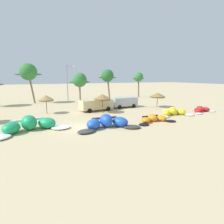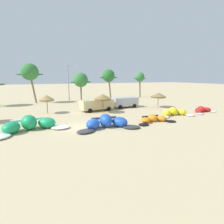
% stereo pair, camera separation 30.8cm
% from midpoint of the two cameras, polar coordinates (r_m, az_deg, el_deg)
% --- Properties ---
extents(ground_plane, '(260.00, 260.00, 0.00)m').
position_cam_midpoint_polar(ground_plane, '(20.09, -9.36, -4.83)').
color(ground_plane, '#C6B284').
extents(kite_left, '(7.88, 4.44, 1.56)m').
position_cam_midpoint_polar(kite_left, '(20.36, -24.48, -3.75)').
color(kite_left, white).
rests_on(kite_left, ground).
extents(kite_left_of_center, '(7.23, 3.66, 1.47)m').
position_cam_midpoint_polar(kite_left_of_center, '(19.50, -1.28, -3.46)').
color(kite_left_of_center, '#333338').
rests_on(kite_left_of_center, ground).
extents(kite_center, '(5.56, 2.50, 0.94)m').
position_cam_midpoint_polar(kite_center, '(22.62, 13.60, -2.24)').
color(kite_center, black).
rests_on(kite_center, ground).
extents(kite_right_of_center, '(5.77, 2.94, 1.18)m').
position_cam_midpoint_polar(kite_right_of_center, '(27.26, 19.64, -0.12)').
color(kite_right_of_center, white).
rests_on(kite_right_of_center, ground).
extents(kite_right, '(4.96, 2.65, 0.93)m').
position_cam_midpoint_polar(kite_right, '(31.52, 27.29, 0.57)').
color(kite_right, white).
rests_on(kite_right, ground).
extents(beach_umbrella_middle, '(2.24, 2.24, 2.84)m').
position_cam_midpoint_polar(beach_umbrella_middle, '(28.48, -19.96, 4.27)').
color(beach_umbrella_middle, brown).
rests_on(beach_umbrella_middle, ground).
extents(beach_umbrella_near_palms, '(2.63, 2.63, 2.92)m').
position_cam_midpoint_polar(beach_umbrella_near_palms, '(27.32, -2.65, 4.83)').
color(beach_umbrella_near_palms, brown).
rests_on(beach_umbrella_near_palms, ground).
extents(beach_umbrella_outermost, '(2.79, 2.79, 2.70)m').
position_cam_midpoint_polar(beach_umbrella_outermost, '(33.40, 14.93, 5.26)').
color(beach_umbrella_outermost, brown).
rests_on(beach_umbrella_outermost, ground).
extents(parked_van, '(4.79, 2.44, 1.84)m').
position_cam_midpoint_polar(parked_van, '(32.35, 4.20, 3.36)').
color(parked_van, '#B2B7BC').
rests_on(parked_van, ground).
extents(parked_car_second, '(5.59, 2.82, 1.84)m').
position_cam_midpoint_polar(parked_car_second, '(29.23, -4.81, 2.51)').
color(parked_car_second, beige).
rests_on(parked_car_second, ground).
extents(palm_left_of_gap, '(5.20, 3.47, 8.24)m').
position_cam_midpoint_polar(palm_left_of_gap, '(40.91, -24.68, 11.53)').
color(palm_left_of_gap, '#7F6647').
rests_on(palm_left_of_gap, ground).
extents(palm_center_left, '(4.81, 3.21, 6.43)m').
position_cam_midpoint_polar(palm_center_left, '(40.67, -9.80, 10.04)').
color(palm_center_left, '#7F6647').
rests_on(palm_center_left, ground).
extents(palm_center_right, '(4.41, 2.94, 7.25)m').
position_cam_midpoint_polar(palm_center_right, '(42.58, -0.89, 11.47)').
color(palm_center_right, '#7F6647').
rests_on(palm_center_right, ground).
extents(palm_right_of_gap, '(3.78, 2.52, 6.73)m').
position_cam_midpoint_polar(palm_right_of_gap, '(49.47, 9.10, 10.90)').
color(palm_right_of_gap, brown).
rests_on(palm_right_of_gap, ground).
extents(lamppost_west_center, '(2.03, 0.24, 8.06)m').
position_cam_midpoint_polar(lamppost_west_center, '(42.48, -13.36, 9.69)').
color(lamppost_west_center, gray).
rests_on(lamppost_west_center, ground).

